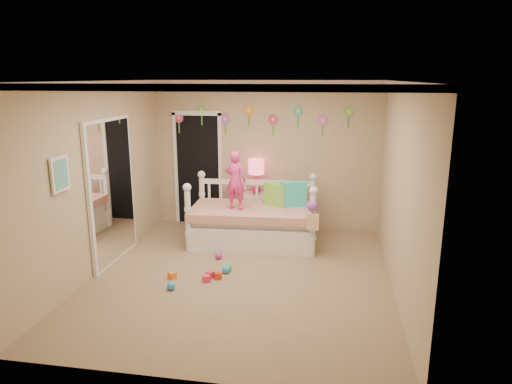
% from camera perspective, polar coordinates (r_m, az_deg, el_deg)
% --- Properties ---
extents(floor, '(4.00, 4.50, 0.01)m').
position_cam_1_polar(floor, '(6.39, -1.81, -10.44)').
color(floor, '#7F684C').
rests_on(floor, ground).
extents(ceiling, '(4.00, 4.50, 0.01)m').
position_cam_1_polar(ceiling, '(5.82, -2.02, 13.56)').
color(ceiling, white).
rests_on(ceiling, floor).
extents(back_wall, '(4.00, 0.01, 2.60)m').
position_cam_1_polar(back_wall, '(8.15, 1.25, 4.52)').
color(back_wall, tan).
rests_on(back_wall, floor).
extents(left_wall, '(0.01, 4.50, 2.60)m').
position_cam_1_polar(left_wall, '(6.66, -19.04, 1.59)').
color(left_wall, tan).
rests_on(left_wall, floor).
extents(right_wall, '(0.01, 4.50, 2.60)m').
position_cam_1_polar(right_wall, '(5.91, 17.45, 0.21)').
color(right_wall, tan).
rests_on(right_wall, floor).
extents(crown_molding, '(4.00, 4.50, 0.06)m').
position_cam_1_polar(crown_molding, '(5.82, -2.01, 13.27)').
color(crown_molding, white).
rests_on(crown_molding, ceiling).
extents(daybed, '(2.08, 1.19, 1.10)m').
position_cam_1_polar(daybed, '(7.43, -0.34, -2.36)').
color(daybed, white).
rests_on(daybed, floor).
extents(pillow_turquoise, '(0.44, 0.27, 0.41)m').
position_cam_1_polar(pillow_turquoise, '(7.44, 4.64, -0.26)').
color(pillow_turquoise, '#29CDCF').
rests_on(pillow_turquoise, daybed).
extents(pillow_lime, '(0.41, 0.31, 0.37)m').
position_cam_1_polar(pillow_lime, '(7.48, 2.52, -0.31)').
color(pillow_lime, '#7CCB3E').
rests_on(pillow_lime, daybed).
extents(child, '(0.37, 0.28, 0.93)m').
position_cam_1_polar(child, '(7.22, -2.55, 1.46)').
color(child, '#EE3686').
rests_on(child, daybed).
extents(nightstand, '(0.42, 0.34, 0.66)m').
position_cam_1_polar(nightstand, '(8.19, 0.03, -2.41)').
color(nightstand, white).
rests_on(nightstand, floor).
extents(table_lamp, '(0.28, 0.28, 0.62)m').
position_cam_1_polar(table_lamp, '(8.01, 0.03, 2.65)').
color(table_lamp, '#D81C65').
rests_on(table_lamp, nightstand).
extents(closet_doorway, '(0.90, 0.04, 2.07)m').
position_cam_1_polar(closet_doorway, '(8.45, -7.20, 2.93)').
color(closet_doorway, black).
rests_on(closet_doorway, back_wall).
extents(flower_decals, '(3.40, 0.02, 0.50)m').
position_cam_1_polar(flower_decals, '(8.07, 0.62, 9.01)').
color(flower_decals, '#B2668C').
rests_on(flower_decals, back_wall).
extents(mirror_closet, '(0.07, 1.30, 2.10)m').
position_cam_1_polar(mirror_closet, '(6.95, -17.42, 0.10)').
color(mirror_closet, white).
rests_on(mirror_closet, left_wall).
extents(wall_picture, '(0.05, 0.34, 0.42)m').
position_cam_1_polar(wall_picture, '(5.84, -23.13, 2.06)').
color(wall_picture, white).
rests_on(wall_picture, left_wall).
extents(hanging_bag, '(0.20, 0.16, 0.36)m').
position_cam_1_polar(hanging_bag, '(6.80, 6.91, -3.00)').
color(hanging_bag, beige).
rests_on(hanging_bag, daybed).
extents(toy_scatter, '(0.96, 1.39, 0.11)m').
position_cam_1_polar(toy_scatter, '(6.44, -6.55, -9.81)').
color(toy_scatter, '#996666').
rests_on(toy_scatter, floor).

